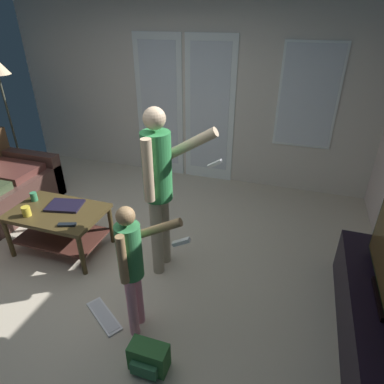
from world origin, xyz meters
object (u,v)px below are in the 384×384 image
(tv_stand, at_px, (373,322))
(person_child, at_px, (132,261))
(person_adult, at_px, (159,180))
(backpack, at_px, (149,358))
(cup_by_laptop, at_px, (34,197))
(cup_near_edge, at_px, (26,211))
(loose_keyboard, at_px, (104,316))
(laptop_closed, at_px, (65,205))
(tv_remote_black, at_px, (67,225))
(coffee_table, at_px, (59,221))

(tv_stand, height_order, person_child, person_child)
(person_adult, height_order, person_child, person_adult)
(tv_stand, relative_size, backpack, 6.17)
(person_adult, height_order, cup_by_laptop, person_adult)
(cup_near_edge, relative_size, cup_by_laptop, 1.05)
(person_child, distance_m, cup_by_laptop, 1.79)
(tv_stand, relative_size, loose_keyboard, 3.98)
(laptop_closed, bearing_deg, tv_remote_black, -63.19)
(loose_keyboard, height_order, cup_near_edge, cup_near_edge)
(tv_stand, bearing_deg, laptop_closed, 173.22)
(loose_keyboard, bearing_deg, backpack, -28.03)
(cup_near_edge, bearing_deg, person_child, -19.41)
(coffee_table, height_order, cup_near_edge, cup_near_edge)
(loose_keyboard, xyz_separation_m, tv_remote_black, (-0.63, 0.49, 0.49))
(person_adult, bearing_deg, laptop_closed, 178.95)
(backpack, xyz_separation_m, tv_remote_black, (-1.19, 0.79, 0.39))
(cup_near_edge, height_order, tv_remote_black, cup_near_edge)
(person_child, height_order, loose_keyboard, person_child)
(coffee_table, height_order, laptop_closed, laptop_closed)
(backpack, relative_size, laptop_closed, 0.81)
(coffee_table, xyz_separation_m, backpack, (1.47, -0.99, -0.25))
(loose_keyboard, bearing_deg, cup_near_edge, 155.21)
(coffee_table, bearing_deg, loose_keyboard, -37.25)
(person_adult, distance_m, cup_near_edge, 1.46)
(person_adult, relative_size, loose_keyboard, 3.72)
(cup_by_laptop, bearing_deg, tv_remote_black, -25.16)
(person_adult, bearing_deg, coffee_table, -176.01)
(cup_near_edge, bearing_deg, cup_by_laptop, 117.79)
(coffee_table, height_order, tv_stand, coffee_table)
(person_child, relative_size, loose_keyboard, 2.63)
(person_adult, distance_m, loose_keyboard, 1.26)
(cup_by_laptop, relative_size, tv_remote_black, 0.57)
(person_adult, height_order, tv_remote_black, person_adult)
(backpack, bearing_deg, loose_keyboard, 151.97)
(coffee_table, distance_m, cup_near_edge, 0.33)
(loose_keyboard, height_order, laptop_closed, laptop_closed)
(loose_keyboard, distance_m, laptop_closed, 1.28)
(coffee_table, relative_size, tv_stand, 0.55)
(tv_remote_black, bearing_deg, person_adult, -1.95)
(coffee_table, height_order, cup_by_laptop, cup_by_laptop)
(tv_stand, bearing_deg, person_adult, 169.86)
(person_adult, distance_m, backpack, 1.42)
(cup_near_edge, bearing_deg, tv_remote_black, -3.17)
(backpack, bearing_deg, laptop_closed, 142.88)
(backpack, distance_m, cup_by_laptop, 2.18)
(person_adult, relative_size, cup_near_edge, 16.10)
(person_child, xyz_separation_m, backpack, (0.23, -0.31, -0.59))
(person_child, relative_size, laptop_closed, 3.31)
(tv_stand, bearing_deg, backpack, -154.62)
(laptop_closed, bearing_deg, tv_stand, -19.38)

